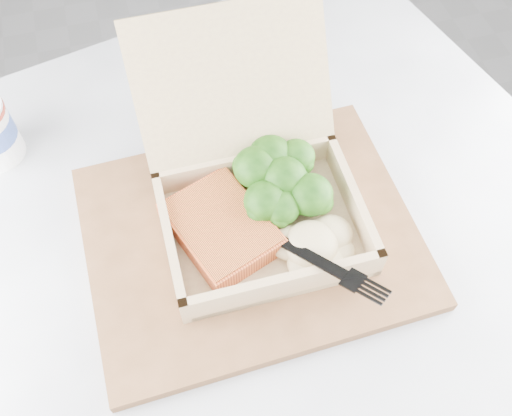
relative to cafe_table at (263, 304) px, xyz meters
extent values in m
plane|color=gray|center=(0.02, 0.54, -0.56)|extent=(4.00, 4.00, 0.00)
cylinder|color=black|center=(0.00, 0.00, -0.55)|extent=(0.47, 0.47, 0.02)
cylinder|color=black|center=(0.00, 0.00, -0.20)|extent=(0.09, 0.09, 0.72)
cube|color=silver|center=(0.00, 0.00, 0.18)|extent=(1.03, 1.03, 0.03)
cube|color=brown|center=(-0.02, 0.01, 0.20)|extent=(0.40, 0.32, 0.02)
cube|color=tan|center=(0.00, 0.00, 0.22)|extent=(0.23, 0.18, 0.01)
cube|color=tan|center=(-0.11, 0.00, 0.23)|extent=(0.01, 0.18, 0.05)
cube|color=tan|center=(0.11, 0.00, 0.23)|extent=(0.01, 0.18, 0.05)
cube|color=tan|center=(0.00, -0.08, 0.23)|extent=(0.23, 0.01, 0.05)
cube|color=tan|center=(0.00, 0.09, 0.23)|extent=(0.23, 0.01, 0.05)
cube|color=tan|center=(0.00, 0.14, 0.33)|extent=(0.23, 0.11, 0.15)
cube|color=orange|center=(-0.05, 0.01, 0.23)|extent=(0.13, 0.15, 0.03)
ellipsoid|color=tan|center=(0.04, -0.04, 0.24)|extent=(0.10, 0.09, 0.03)
cube|color=black|center=(-0.01, 0.00, 0.25)|extent=(0.08, 0.11, 0.03)
cube|color=black|center=(0.04, -0.07, 0.25)|extent=(0.05, 0.05, 0.02)
cube|color=white|center=(-0.04, 0.23, 0.19)|extent=(0.12, 0.16, 0.00)
camera|label=1|loc=(-0.10, -0.32, 0.80)|focal=40.00mm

